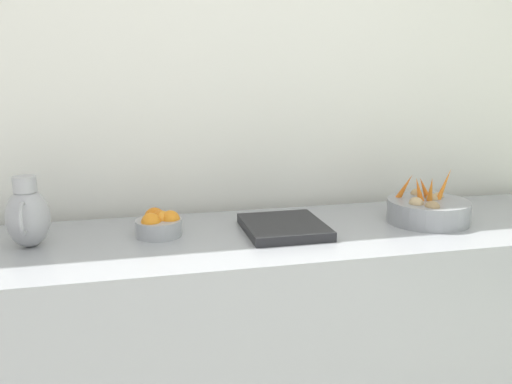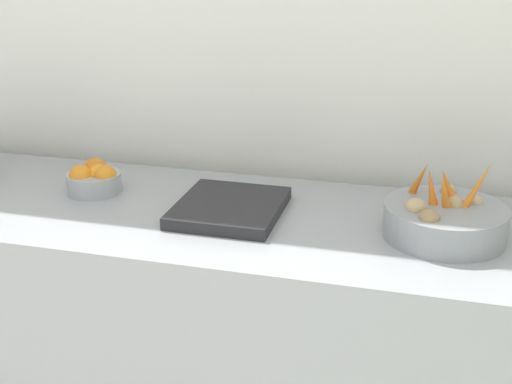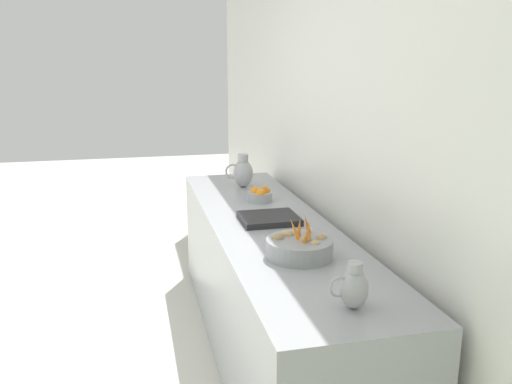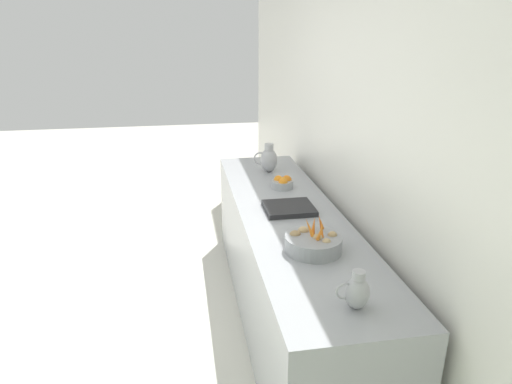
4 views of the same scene
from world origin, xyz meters
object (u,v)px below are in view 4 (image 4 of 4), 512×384
orange_bowl (283,183)px  metal_pitcher_tall (269,159)px  vegetable_colander (313,242)px  metal_pitcher_short (357,291)px

orange_bowl → metal_pitcher_tall: (0.03, -0.45, 0.07)m
vegetable_colander → orange_bowl: size_ratio=1.90×
vegetable_colander → orange_bowl: 1.08m
vegetable_colander → metal_pitcher_tall: metal_pitcher_tall is taller
metal_pitcher_tall → vegetable_colander: bearing=88.4°
vegetable_colander → metal_pitcher_short: size_ratio=1.74×
vegetable_colander → metal_pitcher_tall: size_ratio=1.30×
vegetable_colander → orange_bowl: bearing=-93.7°
metal_pitcher_tall → metal_pitcher_short: metal_pitcher_tall is taller
vegetable_colander → metal_pitcher_short: (-0.03, 0.58, 0.03)m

